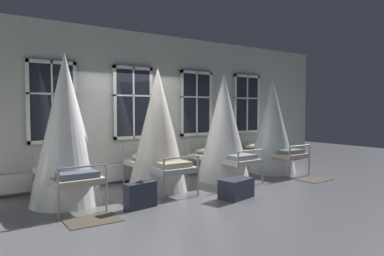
% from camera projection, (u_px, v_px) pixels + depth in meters
% --- Properties ---
extents(ground, '(23.34, 23.34, 0.00)m').
position_uv_depth(ground, '(161.00, 191.00, 7.24)').
color(ground, slate).
extents(back_wall_with_windows, '(12.67, 0.10, 3.48)m').
position_uv_depth(back_wall_with_windows, '(131.00, 107.00, 8.28)').
color(back_wall_with_windows, '#B2B7AD').
rests_on(back_wall_with_windows, ground).
extents(window_bank, '(8.17, 0.10, 2.59)m').
position_uv_depth(window_bank, '(134.00, 137.00, 8.22)').
color(window_bank, black).
rests_on(window_bank, ground).
extents(cot_second, '(1.29, 1.85, 2.69)m').
position_uv_depth(cot_second, '(66.00, 130.00, 6.29)').
color(cot_second, '#9EA3A8').
rests_on(cot_second, ground).
extents(cot_third, '(1.29, 1.85, 2.54)m').
position_uv_depth(cot_third, '(158.00, 131.00, 7.37)').
color(cot_third, '#9EA3A8').
rests_on(cot_third, ground).
extents(cot_fourth, '(1.29, 1.86, 2.52)m').
position_uv_depth(cot_fourth, '(223.00, 128.00, 8.42)').
color(cot_fourth, '#9EA3A8').
rests_on(cot_fourth, ground).
extents(cot_fifth, '(1.29, 1.86, 2.47)m').
position_uv_depth(cot_fifth, '(272.00, 127.00, 9.44)').
color(cot_fifth, '#9EA3A8').
rests_on(cot_fifth, ground).
extents(rug_second, '(0.82, 0.58, 0.01)m').
position_uv_depth(rug_second, '(93.00, 220.00, 5.35)').
color(rug_second, brown).
rests_on(rug_second, ground).
extents(rug_fifth, '(0.83, 0.60, 0.01)m').
position_uv_depth(rug_fifth, '(314.00, 179.00, 8.43)').
color(rug_fifth, brown).
rests_on(rug_fifth, ground).
extents(suitcase_dark, '(0.58, 0.29, 0.47)m').
position_uv_depth(suitcase_dark, '(140.00, 195.00, 6.01)').
color(suitcase_dark, '#2D3342').
rests_on(suitcase_dark, ground).
extents(travel_trunk, '(0.71, 0.53, 0.37)m').
position_uv_depth(travel_trunk, '(236.00, 188.00, 6.70)').
color(travel_trunk, '#2D3342').
rests_on(travel_trunk, ground).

